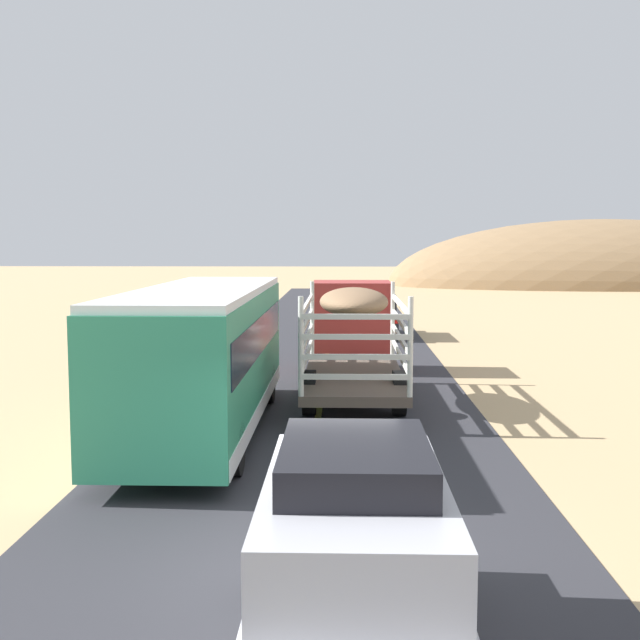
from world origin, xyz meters
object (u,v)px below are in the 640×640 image
at_px(suv_near, 355,558).
at_px(bus, 204,355).
at_px(car_far, 374,312).
at_px(livestock_truck, 352,323).

relative_size(suv_near, bus, 0.46).
xyz_separation_m(suv_near, car_far, (1.23, 27.55, -0.06)).
bearing_deg(car_far, suv_near, -92.55).
distance_m(livestock_truck, bus, 7.16).
bearing_deg(bus, suv_near, -71.79).
height_order(suv_near, car_far, suv_near).
height_order(bus, car_far, bus).
xyz_separation_m(suv_near, bus, (-3.19, 9.68, 0.60)).
height_order(livestock_truck, bus, bus).
bearing_deg(livestock_truck, car_far, 84.63).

